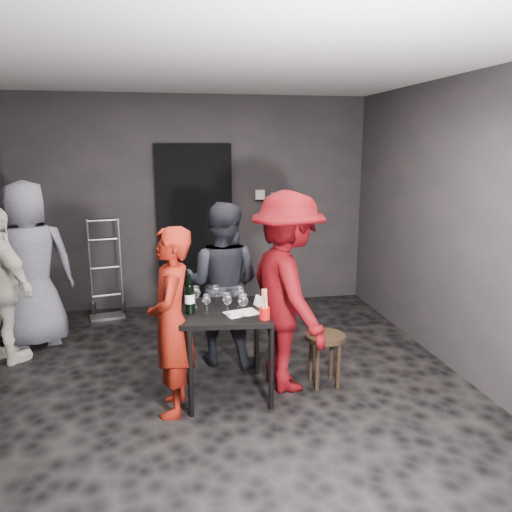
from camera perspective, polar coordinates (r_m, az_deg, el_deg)
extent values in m
cube|color=black|center=(4.46, -4.52, -15.26)|extent=(4.50, 5.00, 0.02)
cube|color=silver|center=(4.00, -5.23, 21.43)|extent=(4.50, 5.00, 0.02)
cube|color=black|center=(6.48, -7.08, 6.00)|extent=(4.50, 0.04, 2.70)
cube|color=black|center=(1.65, 4.17, -13.76)|extent=(4.50, 0.04, 2.70)
cube|color=black|center=(4.79, 23.07, 2.78)|extent=(0.04, 5.00, 2.70)
cube|color=black|center=(6.46, -6.98, 3.30)|extent=(0.95, 0.10, 2.10)
cube|color=#B7B7B2|center=(6.53, 0.44, 7.03)|extent=(0.12, 0.06, 0.12)
cube|color=#B7B7B2|center=(6.57, 2.16, 6.62)|extent=(0.10, 0.06, 0.14)
cylinder|color=#B2B2B7|center=(6.43, -18.42, -1.34)|extent=(0.03, 0.03, 1.21)
cylinder|color=#B2B2B7|center=(6.39, -15.20, -1.22)|extent=(0.03, 0.03, 1.21)
cube|color=#B2B2B7|center=(6.46, -16.59, -6.64)|extent=(0.40, 0.22, 0.03)
cylinder|color=black|center=(6.60, -18.07, -5.72)|extent=(0.04, 0.16, 0.16)
cylinder|color=black|center=(6.56, -14.91, -5.63)|extent=(0.04, 0.16, 0.16)
cube|color=black|center=(4.16, -3.47, -6.40)|extent=(0.72, 0.72, 0.04)
cylinder|color=black|center=(3.98, -7.51, -13.22)|extent=(0.04, 0.04, 0.71)
cylinder|color=black|center=(4.06, 1.77, -12.60)|extent=(0.04, 0.04, 0.71)
cylinder|color=black|center=(4.57, -7.96, -9.75)|extent=(0.04, 0.04, 0.71)
cylinder|color=black|center=(4.63, 0.07, -9.30)|extent=(0.04, 0.04, 0.71)
cylinder|color=black|center=(4.44, 7.93, -9.13)|extent=(0.35, 0.35, 0.04)
cylinder|color=black|center=(4.64, 8.59, -11.42)|extent=(0.04, 0.04, 0.41)
cylinder|color=black|center=(4.59, 6.30, -11.65)|extent=(0.04, 0.04, 0.41)
cylinder|color=black|center=(4.42, 7.02, -12.63)|extent=(0.04, 0.04, 0.41)
cylinder|color=black|center=(4.48, 9.40, -12.37)|extent=(0.04, 0.04, 0.41)
imported|color=maroon|center=(3.94, -9.65, -7.51)|extent=(0.41, 0.57, 1.48)
imported|color=black|center=(4.77, -3.84, -2.78)|extent=(0.91, 0.73, 1.64)
imported|color=#4F0408|center=(4.22, 3.62, -2.52)|extent=(0.83, 1.36, 1.97)
imported|color=silver|center=(5.33, -27.15, -2.96)|extent=(0.98, 0.93, 1.56)
imported|color=slate|center=(5.61, -24.54, 0.48)|extent=(1.11, 0.80, 2.03)
cube|color=white|center=(4.06, -1.63, -6.54)|extent=(0.30, 0.24, 0.00)
cylinder|color=black|center=(4.06, -7.60, -4.98)|extent=(0.08, 0.08, 0.23)
cylinder|color=black|center=(4.01, -7.67, -2.78)|extent=(0.03, 0.03, 0.09)
cylinder|color=white|center=(4.06, -7.60, -4.84)|extent=(0.08, 0.08, 0.07)
cylinder|color=#B00B09|center=(3.92, 0.99, -6.57)|extent=(0.08, 0.08, 0.09)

